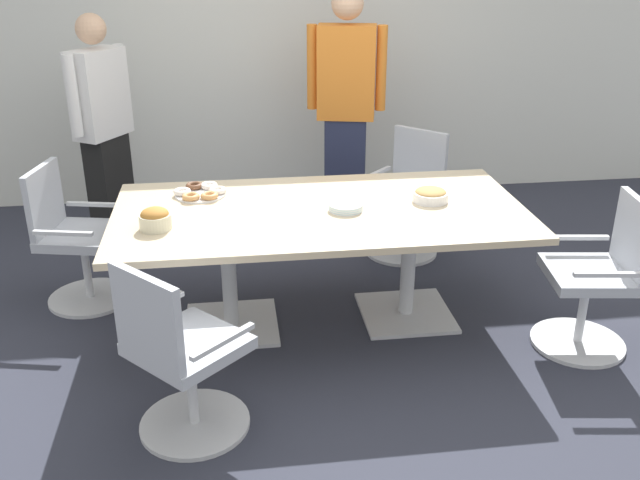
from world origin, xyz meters
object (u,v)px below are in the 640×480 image
(office_chair_1, at_px, (180,360))
(person_standing_1, at_px, (346,106))
(snack_bowl_pretzels, at_px, (155,219))
(snack_bowl_cookies, at_px, (430,195))
(office_chair_0, at_px, (75,243))
(conference_table, at_px, (320,228))
(office_chair_3, at_px, (407,200))
(office_chair_2, at_px, (597,283))
(plate_stack, at_px, (346,207))
(person_standing_0, at_px, (103,126))
(donut_platter, at_px, (201,192))

(office_chair_1, distance_m, person_standing_1, 2.87)
(snack_bowl_pretzels, height_order, snack_bowl_cookies, snack_bowl_pretzels)
(office_chair_0, distance_m, person_standing_1, 2.29)
(conference_table, relative_size, office_chair_3, 2.64)
(office_chair_0, distance_m, office_chair_3, 2.36)
(person_standing_1, relative_size, snack_bowl_cookies, 8.81)
(office_chair_2, bearing_deg, plate_stack, 80.08)
(office_chair_0, distance_m, person_standing_0, 1.19)
(person_standing_0, distance_m, person_standing_1, 1.86)
(office_chair_3, bearing_deg, office_chair_1, 96.08)
(office_chair_0, bearing_deg, office_chair_3, 114.39)
(conference_table, bearing_deg, person_standing_0, 132.65)
(person_standing_1, relative_size, snack_bowl_pretzels, 10.74)
(office_chair_1, bearing_deg, conference_table, 98.22)
(office_chair_3, height_order, person_standing_0, person_standing_0)
(office_chair_1, height_order, snack_bowl_cookies, office_chair_1)
(office_chair_3, bearing_deg, snack_bowl_pretzels, 79.02)
(office_chair_1, bearing_deg, office_chair_0, 163.98)
(person_standing_0, bearing_deg, conference_table, 75.20)
(office_chair_3, height_order, donut_platter, office_chair_3)
(person_standing_1, relative_size, donut_platter, 5.78)
(office_chair_0, height_order, donut_platter, office_chair_0)
(office_chair_3, bearing_deg, office_chair_0, 56.89)
(conference_table, xyz_separation_m, snack_bowl_cookies, (0.67, 0.04, 0.17))
(conference_table, distance_m, donut_platter, 0.78)
(office_chair_1, relative_size, snack_bowl_pretzels, 5.21)
(conference_table, height_order, snack_bowl_cookies, snack_bowl_cookies)
(office_chair_1, height_order, snack_bowl_pretzels, office_chair_1)
(office_chair_3, bearing_deg, person_standing_1, -12.79)
(plate_stack, bearing_deg, person_standing_1, 80.56)
(snack_bowl_pretzels, distance_m, snack_bowl_cookies, 1.62)
(office_chair_3, relative_size, snack_bowl_cookies, 4.27)
(conference_table, distance_m, person_standing_0, 2.15)
(donut_platter, distance_m, plate_stack, 0.92)
(office_chair_2, bearing_deg, conference_table, 80.14)
(conference_table, relative_size, plate_stack, 12.02)
(office_chair_0, relative_size, office_chair_2, 1.00)
(office_chair_0, relative_size, plate_stack, 4.56)
(office_chair_2, xyz_separation_m, plate_stack, (-1.38, 0.44, 0.37))
(conference_table, xyz_separation_m, snack_bowl_pretzels, (-0.93, -0.18, 0.18))
(conference_table, xyz_separation_m, office_chair_1, (-0.79, -0.97, -0.22))
(office_chair_1, xyz_separation_m, plate_stack, (0.93, 0.93, 0.37))
(office_chair_3, relative_size, snack_bowl_pretzels, 5.21)
(office_chair_1, relative_size, office_chair_3, 1.00)
(conference_table, xyz_separation_m, office_chair_3, (0.78, 0.97, -0.22))
(conference_table, bearing_deg, person_standing_1, 75.22)
(snack_bowl_cookies, relative_size, donut_platter, 0.66)
(office_chair_0, xyz_separation_m, plate_stack, (1.67, -0.53, 0.37))
(person_standing_0, bearing_deg, snack_bowl_pretzels, 49.03)
(office_chair_1, height_order, office_chair_3, same)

